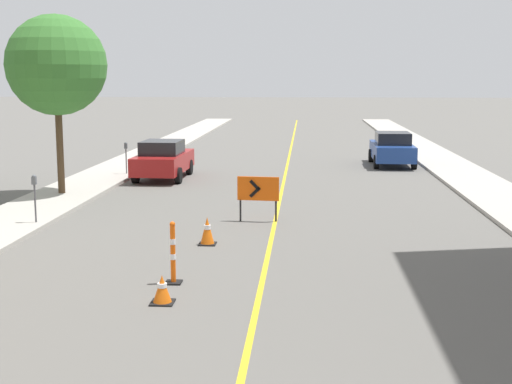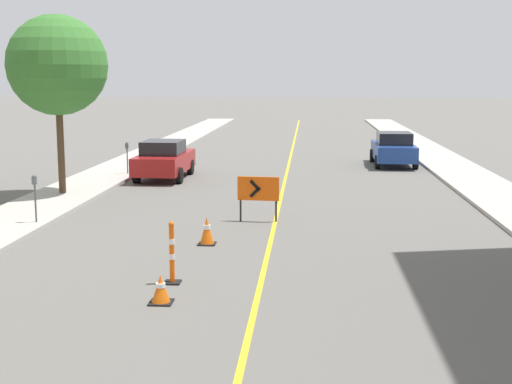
# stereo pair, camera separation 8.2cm
# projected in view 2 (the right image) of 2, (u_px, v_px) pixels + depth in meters

# --- Properties ---
(lane_stripe) EXTENTS (0.12, 71.25, 0.01)m
(lane_stripe) POSITION_uv_depth(u_px,v_px,m) (289.00, 165.00, 34.00)
(lane_stripe) COLOR gold
(lane_stripe) RESTS_ON ground_plane
(sidewalk_left) EXTENTS (2.48, 71.25, 0.12)m
(sidewalk_left) POSITION_uv_depth(u_px,v_px,m) (133.00, 162.00, 34.54)
(sidewalk_left) COLOR #ADA89E
(sidewalk_left) RESTS_ON ground_plane
(sidewalk_right) EXTENTS (2.48, 71.25, 0.12)m
(sidewalk_right) POSITION_uv_depth(u_px,v_px,m) (449.00, 165.00, 33.44)
(sidewalk_right) COLOR #ADA89E
(sidewalk_right) RESTS_ON ground_plane
(traffic_cone_third) EXTENTS (0.43, 0.43, 0.54)m
(traffic_cone_third) POSITION_uv_depth(u_px,v_px,m) (161.00, 289.00, 13.18)
(traffic_cone_third) COLOR black
(traffic_cone_third) RESTS_ON ground_plane
(traffic_cone_fourth) EXTENTS (0.43, 0.43, 0.70)m
(traffic_cone_fourth) POSITION_uv_depth(u_px,v_px,m) (207.00, 231.00, 17.80)
(traffic_cone_fourth) COLOR black
(traffic_cone_fourth) RESTS_ON ground_plane
(delineator_post_rear) EXTENTS (0.33, 0.33, 1.28)m
(delineator_post_rear) POSITION_uv_depth(u_px,v_px,m) (172.00, 256.00, 14.41)
(delineator_post_rear) COLOR black
(delineator_post_rear) RESTS_ON ground_plane
(arrow_barricade_primary) EXTENTS (1.22, 0.18, 1.31)m
(arrow_barricade_primary) POSITION_uv_depth(u_px,v_px,m) (258.00, 190.00, 20.57)
(arrow_barricade_primary) COLOR #EF560C
(arrow_barricade_primary) RESTS_ON ground_plane
(parked_car_curb_near) EXTENTS (1.95, 4.34, 1.59)m
(parked_car_curb_near) POSITION_uv_depth(u_px,v_px,m) (164.00, 159.00, 29.26)
(parked_car_curb_near) COLOR maroon
(parked_car_curb_near) RESTS_ON ground_plane
(parked_car_curb_mid) EXTENTS (1.94, 4.32, 1.59)m
(parked_car_curb_mid) POSITION_uv_depth(u_px,v_px,m) (393.00, 149.00, 33.60)
(parked_car_curb_mid) COLOR navy
(parked_car_curb_mid) RESTS_ON ground_plane
(parking_meter_near_curb) EXTENTS (0.12, 0.11, 1.35)m
(parking_meter_near_curb) POSITION_uv_depth(u_px,v_px,m) (35.00, 189.00, 19.86)
(parking_meter_near_curb) COLOR #4C4C51
(parking_meter_near_curb) RESTS_ON sidewalk_left
(parking_meter_far_curb) EXTENTS (0.12, 0.11, 1.34)m
(parking_meter_far_curb) POSITION_uv_depth(u_px,v_px,m) (127.00, 151.00, 29.92)
(parking_meter_far_curb) COLOR #4C4C51
(parking_meter_far_curb) RESTS_ON sidewalk_left
(street_tree_left_near) EXTENTS (3.44, 3.44, 6.15)m
(street_tree_left_near) POSITION_uv_depth(u_px,v_px,m) (57.00, 65.00, 24.38)
(street_tree_left_near) COLOR #4C3823
(street_tree_left_near) RESTS_ON sidewalk_left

